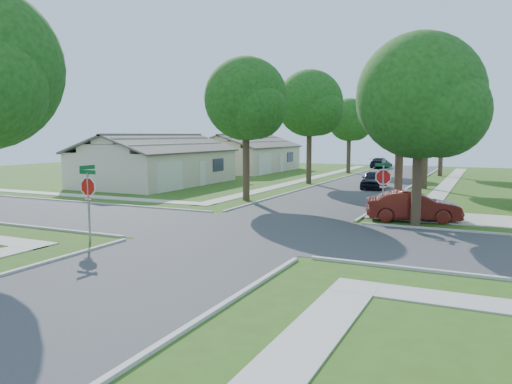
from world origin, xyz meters
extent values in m
plane|color=#2F4C14|center=(0.00, 0.00, 0.00)|extent=(100.00, 100.00, 0.00)
cube|color=#333335|center=(0.00, 0.00, 0.00)|extent=(7.00, 100.00, 0.02)
cube|color=#9E9B91|center=(6.10, 26.00, 0.02)|extent=(1.20, 40.00, 0.04)
cube|color=#9E9B91|center=(-6.10, 26.00, 0.02)|extent=(1.20, 40.00, 0.04)
cube|color=#9E9B91|center=(7.90, 7.10, 0.03)|extent=(8.80, 3.60, 0.05)
cube|color=gray|center=(-4.70, -4.70, 1.35)|extent=(0.06, 0.06, 2.70)
cylinder|color=white|center=(-4.70, -4.70, 2.15)|extent=(1.05, 0.02, 1.05)
cylinder|color=red|center=(-4.70, -4.70, 2.15)|extent=(0.90, 0.03, 0.90)
cube|color=red|center=(-4.70, -4.70, 1.68)|extent=(0.34, 0.03, 0.12)
cube|color=white|center=(-4.70, -4.70, 1.68)|extent=(0.30, 0.03, 0.08)
cube|color=#0C5426|center=(-4.70, -4.70, 2.72)|extent=(0.80, 0.02, 0.16)
cube|color=#0C5426|center=(-4.70, -4.70, 2.90)|extent=(0.02, 0.80, 0.16)
cube|color=gray|center=(4.70, 4.70, 1.35)|extent=(0.06, 0.06, 2.70)
cylinder|color=white|center=(4.70, 4.70, 2.15)|extent=(1.05, 0.02, 1.05)
cylinder|color=red|center=(4.70, 4.70, 2.15)|extent=(0.90, 0.03, 0.90)
cube|color=red|center=(4.70, 4.70, 1.68)|extent=(0.34, 0.03, 0.12)
cube|color=white|center=(4.70, 4.70, 1.68)|extent=(0.30, 0.03, 0.08)
cube|color=#0C5426|center=(4.70, 4.70, 2.72)|extent=(0.80, 0.02, 0.16)
cube|color=#0C5426|center=(4.70, 4.70, 2.90)|extent=(0.02, 0.80, 0.16)
cylinder|color=#38281C|center=(4.70, 9.00, 1.98)|extent=(0.44, 0.44, 3.95)
sphere|color=#193A0E|center=(4.70, 9.00, 5.88)|extent=(4.80, 4.80, 4.80)
sphere|color=#193A0E|center=(5.54, 8.52, 5.28)|extent=(3.46, 3.46, 3.46)
sphere|color=#193A0E|center=(3.98, 9.60, 5.40)|extent=(3.26, 3.26, 3.26)
cylinder|color=#38281C|center=(4.70, 21.00, 2.15)|extent=(0.44, 0.44, 4.30)
sphere|color=#193A0E|center=(4.70, 21.00, 6.51)|extent=(5.40, 5.40, 5.40)
sphere|color=#193A0E|center=(5.65, 20.46, 5.84)|extent=(3.89, 3.89, 3.89)
sphere|color=#193A0E|center=(3.89, 21.68, 5.97)|extent=(3.67, 3.67, 3.67)
cylinder|color=#38281C|center=(4.70, 34.00, 2.10)|extent=(0.44, 0.44, 4.20)
sphere|color=#193A0E|center=(4.70, 34.00, 6.22)|extent=(5.00, 5.00, 5.00)
sphere|color=#193A0E|center=(5.58, 33.50, 5.60)|extent=(3.60, 3.60, 3.60)
sphere|color=#193A0E|center=(3.95, 34.62, 5.72)|extent=(3.40, 3.40, 3.40)
cylinder|color=#38281C|center=(-4.70, 9.00, 2.12)|extent=(0.44, 0.44, 4.25)
sphere|color=#193A0E|center=(-4.70, 9.00, 6.37)|extent=(5.20, 5.20, 5.20)
sphere|color=#193A0E|center=(-3.79, 8.48, 5.72)|extent=(3.74, 3.74, 3.74)
sphere|color=#193A0E|center=(-5.48, 9.65, 5.85)|extent=(3.54, 3.54, 3.54)
cylinder|color=#38281C|center=(-4.70, 21.00, 2.22)|extent=(0.44, 0.44, 4.44)
sphere|color=#193A0E|center=(-4.70, 21.00, 6.76)|extent=(5.60, 5.60, 5.60)
sphere|color=#193A0E|center=(-3.72, 20.44, 6.06)|extent=(4.03, 4.03, 4.03)
sphere|color=#193A0E|center=(-5.54, 21.70, 6.20)|extent=(3.81, 3.81, 3.81)
cylinder|color=#38281C|center=(-4.70, 34.00, 1.95)|extent=(0.44, 0.44, 3.90)
sphere|color=#193A0E|center=(-4.70, 34.00, 5.74)|extent=(4.60, 4.60, 4.60)
sphere|color=#193A0E|center=(-3.90, 33.54, 5.16)|extent=(3.31, 3.31, 3.31)
sphere|color=#193A0E|center=(-5.39, 34.58, 5.28)|extent=(3.13, 3.13, 3.13)
cylinder|color=#38281C|center=(6.30, 4.20, 1.77)|extent=(0.44, 0.44, 3.54)
sphere|color=#193A0E|center=(6.30, 4.20, 5.86)|extent=(5.60, 5.60, 5.60)
sphere|color=#193A0E|center=(7.28, 3.64, 5.16)|extent=(4.03, 4.03, 4.03)
sphere|color=#193A0E|center=(5.46, 4.90, 5.30)|extent=(3.81, 3.81, 3.81)
cube|color=beige|center=(-16.00, 15.00, 1.40)|extent=(8.00, 13.00, 2.80)
cube|color=#4B4740|center=(-14.00, 15.00, 3.45)|extent=(4.42, 13.60, 1.56)
cube|color=#4B4740|center=(-18.00, 15.00, 3.45)|extent=(4.42, 13.60, 1.56)
cube|color=silver|center=(-11.97, 11.10, 1.10)|extent=(0.06, 3.20, 2.20)
cube|color=silver|center=(-11.97, 15.65, 1.00)|extent=(0.06, 0.90, 2.00)
cube|color=#1E2633|center=(-11.97, 18.25, 1.55)|extent=(0.06, 1.80, 1.10)
cube|color=beige|center=(-16.00, 32.00, 1.40)|extent=(8.00, 13.00, 2.80)
cube|color=#4B4740|center=(-14.00, 32.00, 3.45)|extent=(4.42, 13.60, 1.56)
cube|color=#4B4740|center=(-18.00, 32.00, 3.45)|extent=(4.42, 13.60, 1.56)
cube|color=silver|center=(-11.97, 28.10, 1.10)|extent=(0.06, 3.20, 2.20)
cube|color=silver|center=(-11.97, 32.65, 1.00)|extent=(0.06, 0.90, 2.00)
cube|color=#1E2633|center=(-11.97, 35.25, 1.55)|extent=(0.06, 1.80, 1.10)
imported|color=#5A1812|center=(6.00, 5.50, 0.72)|extent=(4.65, 2.66, 1.45)
imported|color=black|center=(1.20, 19.29, 0.70)|extent=(1.92, 4.22, 1.41)
imported|color=black|center=(-3.20, 43.51, 0.65)|extent=(1.92, 4.53, 1.30)
camera|label=1|loc=(9.28, -19.18, 4.15)|focal=35.00mm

